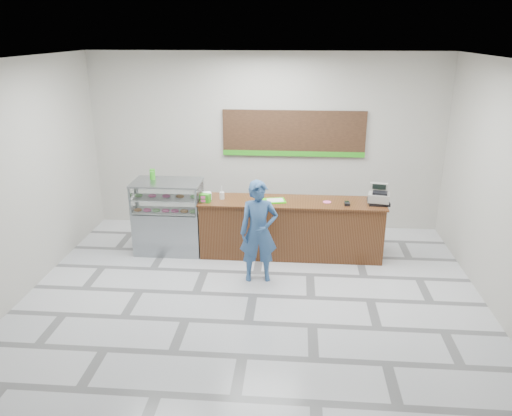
# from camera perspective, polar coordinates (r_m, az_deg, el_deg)

# --- Properties ---
(floor) EXTENTS (7.00, 7.00, 0.00)m
(floor) POSITION_cam_1_polar(r_m,az_deg,el_deg) (7.81, -0.35, -9.96)
(floor) COLOR silver
(floor) RESTS_ON ground
(back_wall) EXTENTS (7.00, 0.00, 7.00)m
(back_wall) POSITION_cam_1_polar(r_m,az_deg,el_deg) (10.01, 1.13, 7.49)
(back_wall) COLOR #B6B2A7
(back_wall) RESTS_ON floor
(ceiling) EXTENTS (7.00, 7.00, 0.00)m
(ceiling) POSITION_cam_1_polar(r_m,az_deg,el_deg) (6.80, -0.41, 16.63)
(ceiling) COLOR silver
(ceiling) RESTS_ON back_wall
(sales_counter) EXTENTS (3.26, 0.76, 1.03)m
(sales_counter) POSITION_cam_1_polar(r_m,az_deg,el_deg) (8.96, 4.01, -2.30)
(sales_counter) COLOR brown
(sales_counter) RESTS_ON floor
(display_case) EXTENTS (1.22, 0.72, 1.33)m
(display_case) POSITION_cam_1_polar(r_m,az_deg,el_deg) (9.19, -9.94, -0.93)
(display_case) COLOR gray
(display_case) RESTS_ON floor
(menu_board) EXTENTS (2.80, 0.06, 0.90)m
(menu_board) POSITION_cam_1_polar(r_m,az_deg,el_deg) (9.91, 4.33, 8.40)
(menu_board) COLOR black
(menu_board) RESTS_ON back_wall
(cash_register) EXTENTS (0.42, 0.43, 0.34)m
(cash_register) POSITION_cam_1_polar(r_m,az_deg,el_deg) (8.86, 13.86, 1.31)
(cash_register) COLOR black
(cash_register) RESTS_ON sales_counter
(card_terminal) EXTENTS (0.09, 0.18, 0.04)m
(card_terminal) POSITION_cam_1_polar(r_m,az_deg,el_deg) (8.70, 10.37, 0.51)
(card_terminal) COLOR black
(card_terminal) RESTS_ON sales_counter
(serving_tray) EXTENTS (0.44, 0.36, 0.02)m
(serving_tray) POSITION_cam_1_polar(r_m,az_deg,el_deg) (8.74, 2.08, 0.85)
(serving_tray) COLOR #33DB0B
(serving_tray) RESTS_ON sales_counter
(napkin_box) EXTENTS (0.18, 0.18, 0.12)m
(napkin_box) POSITION_cam_1_polar(r_m,az_deg,el_deg) (8.89, -5.62, 1.41)
(napkin_box) COLOR white
(napkin_box) RESTS_ON sales_counter
(straw_cup) EXTENTS (0.08, 0.08, 0.13)m
(straw_cup) POSITION_cam_1_polar(r_m,az_deg,el_deg) (8.86, -3.91, 1.43)
(straw_cup) COLOR silver
(straw_cup) RESTS_ON sales_counter
(promo_box) EXTENTS (0.19, 0.15, 0.15)m
(promo_box) POSITION_cam_1_polar(r_m,az_deg,el_deg) (8.72, -5.82, 1.14)
(promo_box) COLOR #2C9D1A
(promo_box) RESTS_ON sales_counter
(donut_decal) EXTENTS (0.14, 0.14, 0.00)m
(donut_decal) POSITION_cam_1_polar(r_m,az_deg,el_deg) (8.79, 8.13, 0.68)
(donut_decal) COLOR #FF5BA9
(donut_decal) RESTS_ON sales_counter
(green_cup_left) EXTENTS (0.10, 0.10, 0.15)m
(green_cup_left) POSITION_cam_1_polar(r_m,az_deg,el_deg) (9.28, -11.75, 3.91)
(green_cup_left) COLOR #2C9D1A
(green_cup_left) RESTS_ON display_case
(green_cup_right) EXTENTS (0.09, 0.09, 0.15)m
(green_cup_right) POSITION_cam_1_polar(r_m,az_deg,el_deg) (9.15, -11.76, 3.68)
(green_cup_right) COLOR #2C9D1A
(green_cup_right) RESTS_ON display_case
(customer) EXTENTS (0.66, 0.48, 1.67)m
(customer) POSITION_cam_1_polar(r_m,az_deg,el_deg) (7.94, 0.31, -2.72)
(customer) COLOR #2F5384
(customer) RESTS_ON floor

